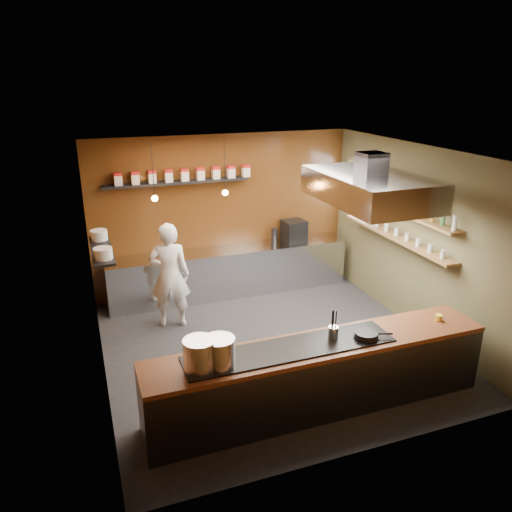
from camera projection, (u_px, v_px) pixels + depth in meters
name	position (u px, v px, depth m)	size (l,w,h in m)	color
floor	(271.00, 346.00, 7.81)	(5.00, 5.00, 0.00)	black
back_wall	(224.00, 214.00, 9.50)	(5.00, 5.00, 0.00)	#371D0A
left_wall	(94.00, 279.00, 6.49)	(5.00, 5.00, 0.00)	#371D0A
right_wall	(415.00, 238.00, 8.10)	(5.00, 5.00, 0.00)	brown
ceiling	(274.00, 153.00, 6.78)	(5.00, 5.00, 0.00)	silver
window_pane	(359.00, 192.00, 9.44)	(1.00, 1.00, 0.00)	white
prep_counter	(230.00, 271.00, 9.57)	(4.60, 0.65, 0.90)	silver
pass_counter	(319.00, 375.00, 6.24)	(4.40, 0.72, 0.94)	#38383D
tin_shelf	(177.00, 183.00, 8.85)	(2.60, 0.26, 0.04)	black
plate_shelf	(102.00, 250.00, 7.41)	(0.30, 1.40, 0.04)	black
bottle_shelf_upper	(399.00, 210.00, 8.17)	(0.26, 2.80, 0.04)	olive
bottle_shelf_lower	(396.00, 237.00, 8.33)	(0.26, 2.80, 0.04)	olive
extractor_hood	(370.00, 188.00, 7.01)	(1.20, 2.00, 0.72)	#38383D
pendant_left	(155.00, 195.00, 8.12)	(0.10, 0.10, 0.95)	black
pendant_right	(225.00, 190.00, 8.51)	(0.10, 0.10, 0.95)	black
storage_tins	(185.00, 175.00, 8.85)	(2.43, 0.13, 0.22)	beige
plate_stacks	(101.00, 244.00, 7.37)	(0.26, 1.16, 0.16)	silver
bottles	(399.00, 201.00, 8.12)	(0.06, 2.66, 0.24)	silver
wine_glasses	(396.00, 232.00, 8.30)	(0.07, 2.37, 0.13)	silver
stockpot_large	(200.00, 354.00, 5.47)	(0.37, 0.37, 0.36)	silver
stockpot_small	(219.00, 352.00, 5.54)	(0.36, 0.36, 0.34)	silver
utensil_crock	(333.00, 333.00, 6.13)	(0.13, 0.13, 0.16)	#BBBDC2
frying_pan	(367.00, 335.00, 6.16)	(0.46, 0.31, 0.08)	black
butter_jar	(439.00, 318.00, 6.63)	(0.09, 0.09, 0.08)	yellow
espresso_machine	(294.00, 231.00, 9.80)	(0.42, 0.40, 0.42)	black
chef	(170.00, 275.00, 8.19)	(0.66, 0.43, 1.80)	white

